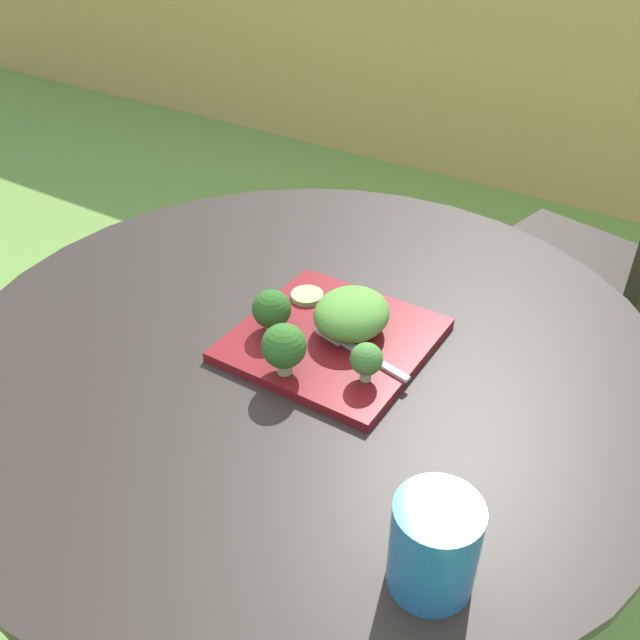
# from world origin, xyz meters

# --- Properties ---
(ground_plane) EXTENTS (12.00, 12.00, 0.00)m
(ground_plane) POSITION_xyz_m (0.00, 0.00, 0.00)
(ground_plane) COLOR #669342
(bamboo_fence) EXTENTS (8.00, 0.08, 1.28)m
(bamboo_fence) POSITION_xyz_m (0.00, 2.13, 0.64)
(bamboo_fence) COLOR tan
(bamboo_fence) RESTS_ON ground_plane
(patio_table) EXTENTS (0.98, 0.98, 0.70)m
(patio_table) POSITION_xyz_m (0.00, 0.00, 0.48)
(patio_table) COLOR #28231E
(patio_table) RESTS_ON ground_plane
(patio_chair) EXTENTS (0.53, 0.53, 0.90)m
(patio_chair) POSITION_xyz_m (0.28, 0.80, 0.53)
(patio_chair) COLOR black
(patio_chair) RESTS_ON ground_plane
(salad_plate) EXTENTS (0.25, 0.25, 0.01)m
(salad_plate) POSITION_xyz_m (0.03, 0.02, 0.71)
(salad_plate) COLOR maroon
(salad_plate) RESTS_ON patio_table
(drinking_glass) EXTENTS (0.08, 0.08, 0.10)m
(drinking_glass) POSITION_xyz_m (0.30, -0.24, 0.75)
(drinking_glass) COLOR #236BA8
(drinking_glass) RESTS_ON patio_table
(fork) EXTENTS (0.15, 0.05, 0.00)m
(fork) POSITION_xyz_m (0.07, 0.01, 0.72)
(fork) COLOR silver
(fork) RESTS_ON salad_plate
(lettuce_mound) EXTENTS (0.10, 0.11, 0.06)m
(lettuce_mound) POSITION_xyz_m (0.05, 0.04, 0.75)
(lettuce_mound) COLOR #519338
(lettuce_mound) RESTS_ON salad_plate
(broccoli_floret_0) EXTENTS (0.06, 0.06, 0.07)m
(broccoli_floret_0) POSITION_xyz_m (0.02, -0.08, 0.76)
(broccoli_floret_0) COLOR #99B770
(broccoli_floret_0) RESTS_ON salad_plate
(broccoli_floret_1) EXTENTS (0.05, 0.05, 0.06)m
(broccoli_floret_1) POSITION_xyz_m (-0.05, -0.01, 0.75)
(broccoli_floret_1) COLOR #99B770
(broccoli_floret_1) RESTS_ON salad_plate
(broccoli_floret_2) EXTENTS (0.04, 0.04, 0.05)m
(broccoli_floret_2) POSITION_xyz_m (0.11, -0.04, 0.75)
(broccoli_floret_2) COLOR #99B770
(broccoli_floret_2) RESTS_ON salad_plate
(cucumber_slice_0) EXTENTS (0.05, 0.05, 0.01)m
(cucumber_slice_0) POSITION_xyz_m (-0.05, 0.08, 0.72)
(cucumber_slice_0) COLOR #8EB766
(cucumber_slice_0) RESTS_ON salad_plate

